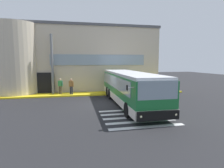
{
  "coord_description": "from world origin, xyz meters",
  "views": [
    {
      "loc": [
        -1.89,
        -15.02,
        3.55
      ],
      "look_at": [
        1.59,
        1.52,
        1.5
      ],
      "focal_mm": 29.1,
      "sensor_mm": 36.0,
      "label": 1
    }
  ],
  "objects_px": {
    "bus_main_foreground": "(129,88)",
    "passenger_by_doorway": "(71,86)",
    "passenger_near_column": "(60,85)",
    "entry_support_column": "(52,64)"
  },
  "relations": [
    {
      "from": "entry_support_column",
      "to": "passenger_by_doorway",
      "type": "height_order",
      "value": "entry_support_column"
    },
    {
      "from": "entry_support_column",
      "to": "passenger_near_column",
      "type": "xyz_separation_m",
      "value": [
        0.82,
        -0.49,
        -2.21
      ]
    },
    {
      "from": "bus_main_foreground",
      "to": "passenger_near_column",
      "type": "xyz_separation_m",
      "value": [
        -5.98,
        5.41,
        -0.22
      ]
    },
    {
      "from": "entry_support_column",
      "to": "passenger_by_doorway",
      "type": "xyz_separation_m",
      "value": [
        1.95,
        -0.96,
        -2.24
      ]
    },
    {
      "from": "bus_main_foreground",
      "to": "passenger_near_column",
      "type": "height_order",
      "value": "bus_main_foreground"
    },
    {
      "from": "passenger_near_column",
      "to": "passenger_by_doorway",
      "type": "bearing_deg",
      "value": -22.89
    },
    {
      "from": "bus_main_foreground",
      "to": "passenger_by_doorway",
      "type": "distance_m",
      "value": 6.93
    },
    {
      "from": "bus_main_foreground",
      "to": "passenger_by_doorway",
      "type": "xyz_separation_m",
      "value": [
        -4.85,
        4.94,
        -0.26
      ]
    },
    {
      "from": "passenger_near_column",
      "to": "entry_support_column",
      "type": "bearing_deg",
      "value": 149.19
    },
    {
      "from": "entry_support_column",
      "to": "bus_main_foreground",
      "type": "distance_m",
      "value": 9.22
    }
  ]
}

